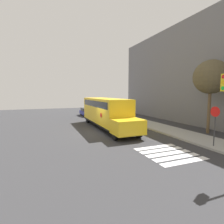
% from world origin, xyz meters
% --- Properties ---
extents(ground_plane, '(60.00, 60.00, 0.00)m').
position_xyz_m(ground_plane, '(0.00, 0.00, 0.00)').
color(ground_plane, '#333335').
extents(sidewalk_strip, '(44.00, 3.00, 0.15)m').
position_xyz_m(sidewalk_strip, '(0.00, 6.50, 0.07)').
color(sidewalk_strip, '#9E9E99').
rests_on(sidewalk_strip, ground).
extents(building_backdrop, '(32.00, 4.00, 12.61)m').
position_xyz_m(building_backdrop, '(0.00, 13.00, 6.31)').
color(building_backdrop, slate).
rests_on(building_backdrop, ground).
extents(crosswalk_stripes, '(3.30, 3.20, 0.01)m').
position_xyz_m(crosswalk_stripes, '(7.23, 2.00, 0.00)').
color(crosswalk_stripes, white).
rests_on(crosswalk_stripes, ground).
extents(school_bus, '(11.37, 2.57, 3.21)m').
position_xyz_m(school_bus, '(-2.14, 1.17, 1.84)').
color(school_bus, yellow).
rests_on(school_bus, ground).
extents(parked_car, '(4.24, 1.90, 1.32)m').
position_xyz_m(parked_car, '(-13.04, 1.75, 0.67)').
color(parked_car, navy).
rests_on(parked_car, ground).
extents(stop_sign, '(0.69, 0.10, 2.88)m').
position_xyz_m(stop_sign, '(7.50, 5.58, 1.89)').
color(stop_sign, '#38383A').
rests_on(stop_sign, ground).
extents(tree_near_sidewalk, '(3.12, 3.12, 6.84)m').
position_xyz_m(tree_near_sidewalk, '(4.01, 9.27, 5.24)').
color(tree_near_sidewalk, brown).
rests_on(tree_near_sidewalk, ground).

